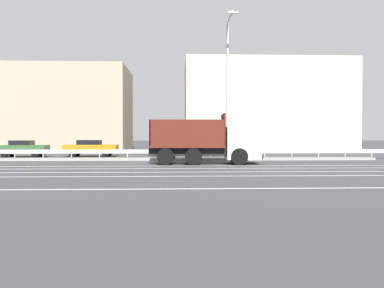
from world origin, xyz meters
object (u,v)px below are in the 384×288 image
object	(u,v)px
street_lamp_1	(228,83)
parked_car_3	(91,148)
median_road_sign	(157,143)
parked_car_2	(23,148)
dump_truck	(218,145)

from	to	relation	value
street_lamp_1	parked_car_3	world-z (taller)	street_lamp_1
parked_car_3	median_road_sign	bearing A→B (deg)	47.18
median_road_sign	parked_car_3	distance (m)	8.25
street_lamp_1	parked_car_2	distance (m)	18.44
dump_truck	parked_car_3	distance (m)	13.82
median_road_sign	street_lamp_1	distance (m)	6.94
street_lamp_1	parked_car_2	bearing A→B (deg)	163.82
dump_truck	parked_car_2	bearing A→B (deg)	-116.49
dump_truck	street_lamp_1	xyz separation A→B (m)	(1.14, 3.72, 4.56)
median_road_sign	dump_truck	bearing A→B (deg)	-42.21
parked_car_2	parked_car_3	xyz separation A→B (m)	(5.64, 0.58, 0.01)
median_road_sign	street_lamp_1	xyz separation A→B (m)	(5.27, -0.02, 4.52)
dump_truck	parked_car_2	xyz separation A→B (m)	(-15.89, 8.67, -0.48)
dump_truck	street_lamp_1	bearing A→B (deg)	165.07
dump_truck	street_lamp_1	distance (m)	5.99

